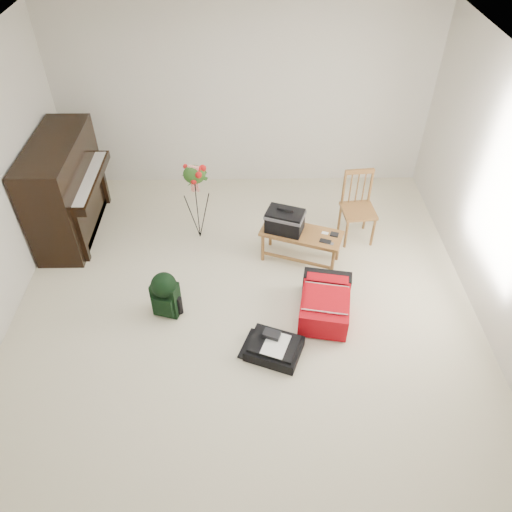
{
  "coord_description": "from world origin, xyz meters",
  "views": [
    {
      "loc": [
        0.05,
        -3.53,
        4.07
      ],
      "look_at": [
        0.12,
        0.35,
        0.61
      ],
      "focal_mm": 35.0,
      "sensor_mm": 36.0,
      "label": 1
    }
  ],
  "objects_px": {
    "bench": "(290,227)",
    "black_duffel": "(274,348)",
    "dining_chair": "(358,208)",
    "green_backpack": "(165,293)",
    "flower_stand": "(197,203)",
    "red_suitcase": "(324,299)",
    "piano": "(66,191)"
  },
  "relations": [
    {
      "from": "red_suitcase",
      "to": "green_backpack",
      "type": "height_order",
      "value": "green_backpack"
    },
    {
      "from": "black_duffel",
      "to": "green_backpack",
      "type": "relative_size",
      "value": 1.16
    },
    {
      "from": "black_duffel",
      "to": "bench",
      "type": "bearing_deg",
      "value": 101.71
    },
    {
      "from": "piano",
      "to": "bench",
      "type": "height_order",
      "value": "piano"
    },
    {
      "from": "bench",
      "to": "flower_stand",
      "type": "distance_m",
      "value": 1.2
    },
    {
      "from": "red_suitcase",
      "to": "flower_stand",
      "type": "bearing_deg",
      "value": 148.4
    },
    {
      "from": "bench",
      "to": "flower_stand",
      "type": "height_order",
      "value": "flower_stand"
    },
    {
      "from": "red_suitcase",
      "to": "green_backpack",
      "type": "distance_m",
      "value": 1.69
    },
    {
      "from": "black_duffel",
      "to": "flower_stand",
      "type": "distance_m",
      "value": 2.1
    },
    {
      "from": "bench",
      "to": "green_backpack",
      "type": "distance_m",
      "value": 1.6
    },
    {
      "from": "red_suitcase",
      "to": "bench",
      "type": "bearing_deg",
      "value": 122.49
    },
    {
      "from": "bench",
      "to": "piano",
      "type": "bearing_deg",
      "value": -173.62
    },
    {
      "from": "dining_chair",
      "to": "flower_stand",
      "type": "bearing_deg",
      "value": 173.58
    },
    {
      "from": "bench",
      "to": "green_backpack",
      "type": "bearing_deg",
      "value": -129.03
    },
    {
      "from": "piano",
      "to": "red_suitcase",
      "type": "bearing_deg",
      "value": -25.9
    },
    {
      "from": "piano",
      "to": "flower_stand",
      "type": "height_order",
      "value": "piano"
    },
    {
      "from": "green_backpack",
      "to": "black_duffel",
      "type": "bearing_deg",
      "value": -9.96
    },
    {
      "from": "dining_chair",
      "to": "flower_stand",
      "type": "xyz_separation_m",
      "value": [
        -1.97,
        0.02,
        0.08
      ]
    },
    {
      "from": "bench",
      "to": "black_duffel",
      "type": "bearing_deg",
      "value": -79.61
    },
    {
      "from": "piano",
      "to": "green_backpack",
      "type": "distance_m",
      "value": 2.02
    },
    {
      "from": "piano",
      "to": "black_duffel",
      "type": "bearing_deg",
      "value": -39.44
    },
    {
      "from": "piano",
      "to": "black_duffel",
      "type": "distance_m",
      "value": 3.25
    },
    {
      "from": "dining_chair",
      "to": "green_backpack",
      "type": "xyz_separation_m",
      "value": [
        -2.23,
        -1.27,
        -0.14
      ]
    },
    {
      "from": "piano",
      "to": "dining_chair",
      "type": "distance_m",
      "value": 3.59
    },
    {
      "from": "dining_chair",
      "to": "flower_stand",
      "type": "relative_size",
      "value": 0.84
    },
    {
      "from": "flower_stand",
      "to": "red_suitcase",
      "type": "bearing_deg",
      "value": -22.06
    },
    {
      "from": "piano",
      "to": "bench",
      "type": "distance_m",
      "value": 2.79
    },
    {
      "from": "red_suitcase",
      "to": "black_duffel",
      "type": "xyz_separation_m",
      "value": [
        -0.56,
        -0.56,
        -0.09
      ]
    },
    {
      "from": "piano",
      "to": "black_duffel",
      "type": "height_order",
      "value": "piano"
    },
    {
      "from": "bench",
      "to": "red_suitcase",
      "type": "relative_size",
      "value": 1.22
    },
    {
      "from": "dining_chair",
      "to": "black_duffel",
      "type": "xyz_separation_m",
      "value": [
        -1.1,
        -1.84,
        -0.36
      ]
    },
    {
      "from": "black_duffel",
      "to": "piano",
      "type": "bearing_deg",
      "value": 161.9
    }
  ]
}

